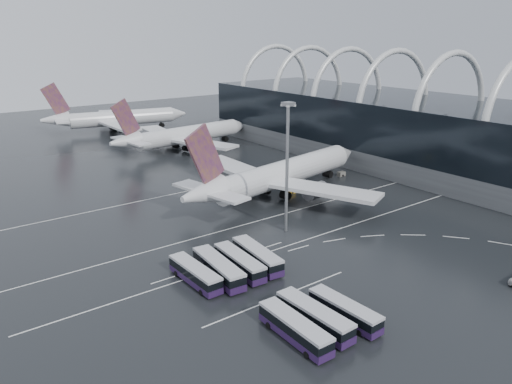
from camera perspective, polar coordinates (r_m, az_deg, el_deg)
ground at (r=104.73m, az=7.14°, el=-4.39°), size 420.00×420.00×0.00m
terminal at (r=159.89m, az=18.35°, el=6.70°), size 42.00×160.00×34.90m
lane_marking_near at (r=103.42m, az=7.91°, el=-4.72°), size 120.00×0.25×0.01m
lane_marking_mid at (r=112.96m, az=2.90°, el=-2.58°), size 120.00×0.25×0.01m
lane_marking_far at (r=134.39m, az=-4.79°, el=0.76°), size 120.00×0.25×0.01m
bus_bay_line_south at (r=79.47m, az=2.61°, el=-11.92°), size 28.00×0.25×0.01m
bus_bay_line_north at (r=90.87m, az=-3.91°, el=-7.90°), size 28.00×0.25×0.01m
airliner_main at (r=123.86m, az=2.57°, el=1.91°), size 63.37×54.85×21.52m
airliner_gate_b at (r=175.67m, az=-8.40°, el=6.38°), size 56.72×50.71×19.68m
airliner_gate_c at (r=214.49m, az=-15.85°, el=8.05°), size 58.28×52.92×20.85m
bus_row_near_a at (r=83.20m, az=-6.97°, el=-9.26°), size 3.06×12.57×3.09m
bus_row_near_b at (r=84.22m, az=-4.31°, el=-8.71°), size 4.39×13.87×3.36m
bus_row_near_c at (r=86.26m, az=-1.90°, el=-8.06°), size 3.92×13.11×3.18m
bus_row_near_d at (r=88.50m, az=0.14°, el=-7.32°), size 4.49×13.40×3.23m
bus_row_far_a at (r=69.19m, az=4.46°, el=-15.26°), size 3.39×12.78×3.12m
bus_row_far_b at (r=71.83m, az=6.69°, el=-13.93°), size 3.22×13.02×3.20m
bus_row_far_c at (r=74.00m, az=10.09°, el=-13.19°), size 3.07×12.05×2.95m
floodlight_mast at (r=98.95m, az=3.60°, el=4.56°), size 2.04×2.04×26.56m
gse_cart_belly_c at (r=127.54m, az=4.04°, el=0.10°), size 2.11×1.25×1.15m
gse_cart_belly_d at (r=144.64m, az=9.72°, el=2.06°), size 2.27×1.34×1.24m
gse_cart_belly_e at (r=141.75m, az=3.16°, el=1.95°), size 2.12×1.25×1.16m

